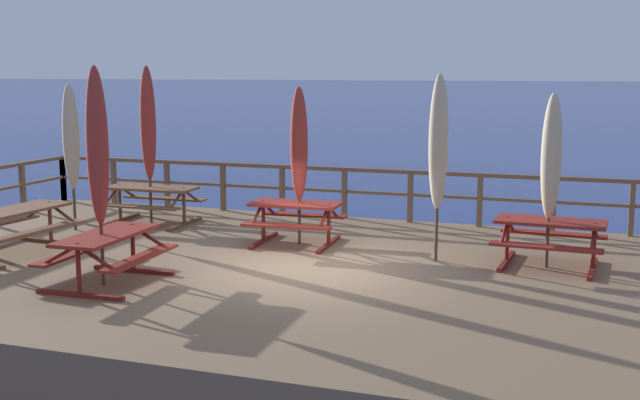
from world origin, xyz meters
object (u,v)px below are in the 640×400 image
patio_umbrella_tall_front (551,158)px  patio_umbrella_short_mid (71,138)px  patio_umbrella_tall_back_right (148,124)px  picnic_table_mid_left (151,197)px  patio_umbrella_tall_mid_right (438,143)px  picnic_table_front_left (296,214)px  picnic_table_back_left (12,221)px  patio_umbrella_tall_mid_left (97,147)px  patio_umbrella_short_back (299,145)px  picnic_table_mid_right (550,233)px  picnic_table_front_right (107,247)px

patio_umbrella_tall_front → patio_umbrella_short_mid: size_ratio=0.97×
patio_umbrella_tall_front → patio_umbrella_tall_back_right: (-7.98, 1.20, 0.28)m
picnic_table_mid_left → patio_umbrella_tall_mid_right: 6.48m
picnic_table_front_left → picnic_table_back_left: same height
picnic_table_back_left → patio_umbrella_tall_mid_right: 7.39m
patio_umbrella_tall_mid_left → patio_umbrella_short_mid: bearing=131.3°
patio_umbrella_tall_mid_left → patio_umbrella_tall_front: bearing=27.8°
patio_umbrella_tall_front → patio_umbrella_short_back: patio_umbrella_short_back is taller
picnic_table_mid_right → patio_umbrella_tall_mid_left: (-6.16, -3.28, 1.49)m
patio_umbrella_short_back → patio_umbrella_tall_back_right: size_ratio=0.88×
picnic_table_front_right → patio_umbrella_tall_mid_left: 1.49m
patio_umbrella_short_mid → picnic_table_front_right: bearing=-47.8°
patio_umbrella_short_back → picnic_table_front_left: bearing=-129.8°
picnic_table_front_left → patio_umbrella_short_back: (0.05, 0.06, 1.27)m
picnic_table_back_left → picnic_table_mid_left: size_ratio=1.21×
picnic_table_mid_left → patio_umbrella_tall_front: patio_umbrella_tall_front is taller
patio_umbrella_short_mid → patio_umbrella_tall_mid_right: patio_umbrella_tall_mid_right is taller
picnic_table_back_left → patio_umbrella_short_mid: patio_umbrella_short_mid is taller
patio_umbrella_tall_mid_left → patio_umbrella_tall_front: patio_umbrella_tall_mid_left is taller
picnic_table_front_right → patio_umbrella_tall_mid_left: (-0.04, -0.06, 1.48)m
picnic_table_front_left → picnic_table_mid_left: bearing=166.1°
picnic_table_back_left → patio_umbrella_tall_front: bearing=12.9°
picnic_table_mid_left → patio_umbrella_tall_front: bearing=-8.4°
patio_umbrella_tall_mid_left → patio_umbrella_tall_mid_right: 5.34m
patio_umbrella_tall_front → picnic_table_back_left: bearing=-167.1°
patio_umbrella_tall_front → patio_umbrella_short_mid: bearing=179.6°
picnic_table_mid_right → patio_umbrella_tall_mid_right: patio_umbrella_tall_mid_right is taller
picnic_table_back_left → patio_umbrella_short_mid: (-0.25, 2.07, 1.27)m
picnic_table_front_right → picnic_table_back_left: 2.93m
patio_umbrella_tall_mid_left → patio_umbrella_short_back: bearing=64.1°
picnic_table_mid_right → patio_umbrella_tall_mid_left: patio_umbrella_tall_mid_left is taller
picnic_table_mid_left → patio_umbrella_tall_back_right: patio_umbrella_tall_back_right is taller
patio_umbrella_short_back → patio_umbrella_tall_mid_right: size_ratio=0.92×
picnic_table_back_left → patio_umbrella_short_back: size_ratio=0.80×
patio_umbrella_short_mid → patio_umbrella_tall_mid_right: 7.26m
picnic_table_front_left → patio_umbrella_tall_front: size_ratio=0.60×
picnic_table_front_left → patio_umbrella_tall_front: bearing=-3.9°
picnic_table_mid_right → patio_umbrella_short_mid: bearing=179.8°
picnic_table_front_right → patio_umbrella_short_back: (1.71, 3.53, 1.26)m
patio_umbrella_tall_mid_left → patio_umbrella_tall_back_right: 4.80m
picnic_table_front_right → patio_umbrella_short_back: bearing=64.2°
picnic_table_front_left → patio_umbrella_short_back: bearing=50.2°
picnic_table_back_left → patio_umbrella_short_mid: bearing=96.8°
picnic_table_mid_left → picnic_table_front_left: bearing=-13.9°
patio_umbrella_tall_front → patio_umbrella_tall_back_right: patio_umbrella_tall_back_right is taller
patio_umbrella_tall_front → picnic_table_mid_left: bearing=171.6°
picnic_table_front_left → patio_umbrella_tall_front: 4.61m
picnic_table_mid_left → patio_umbrella_tall_front: 8.13m
patio_umbrella_tall_front → patio_umbrella_tall_mid_right: 1.78m
picnic_table_front_left → patio_umbrella_tall_back_right: patio_umbrella_tall_back_right is taller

